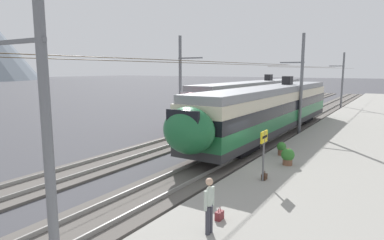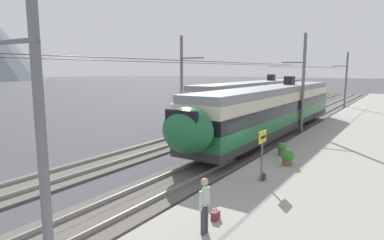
{
  "view_description": "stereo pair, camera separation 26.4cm",
  "coord_description": "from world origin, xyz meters",
  "px_view_note": "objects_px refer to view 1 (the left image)",
  "views": [
    {
      "loc": [
        -15.06,
        -7.28,
        5.11
      ],
      "look_at": [
        0.77,
        2.85,
        2.23
      ],
      "focal_mm": 30.86,
      "sensor_mm": 36.0,
      "label": 1
    },
    {
      "loc": [
        -14.92,
        -7.5,
        5.11
      ],
      "look_at": [
        0.77,
        2.85,
        2.23
      ],
      "focal_mm": 30.86,
      "sensor_mm": 36.0,
      "label": 2
    }
  ],
  "objects_px": {
    "catenary_mast_west": "(43,118)",
    "handbag_near_sign": "(264,177)",
    "handbag_beside_passenger": "(219,215)",
    "potted_plant_by_shelter": "(288,156)",
    "platform_sign": "(264,144)",
    "catenary_mast_mid": "(300,83)",
    "train_near_platform": "(271,108)",
    "passenger_walking": "(209,203)",
    "train_far_track": "(254,97)",
    "catenary_mast_east": "(342,80)",
    "potted_plant_platform_edge": "(281,148)",
    "catenary_mast_far_side": "(182,82)"
  },
  "relations": [
    {
      "from": "catenary_mast_east",
      "to": "train_near_platform",
      "type": "bearing_deg",
      "value": 176.3
    },
    {
      "from": "train_near_platform",
      "to": "catenary_mast_east",
      "type": "bearing_deg",
      "value": -3.7
    },
    {
      "from": "train_near_platform",
      "to": "handbag_beside_passenger",
      "type": "height_order",
      "value": "train_near_platform"
    },
    {
      "from": "train_near_platform",
      "to": "potted_plant_by_shelter",
      "type": "relative_size",
      "value": 28.14
    },
    {
      "from": "catenary_mast_far_side",
      "to": "potted_plant_platform_edge",
      "type": "relative_size",
      "value": 62.53
    },
    {
      "from": "catenary_mast_west",
      "to": "potted_plant_platform_edge",
      "type": "relative_size",
      "value": 62.53
    },
    {
      "from": "platform_sign",
      "to": "catenary_mast_far_side",
      "type": "bearing_deg",
      "value": 49.15
    },
    {
      "from": "handbag_beside_passenger",
      "to": "handbag_near_sign",
      "type": "bearing_deg",
      "value": 2.29
    },
    {
      "from": "train_near_platform",
      "to": "passenger_walking",
      "type": "xyz_separation_m",
      "value": [
        -16.09,
        -3.85,
        -0.93
      ]
    },
    {
      "from": "train_far_track",
      "to": "catenary_mast_east",
      "type": "relative_size",
      "value": 0.55
    },
    {
      "from": "train_far_track",
      "to": "platform_sign",
      "type": "bearing_deg",
      "value": -156.84
    },
    {
      "from": "catenary_mast_far_side",
      "to": "potted_plant_by_shelter",
      "type": "bearing_deg",
      "value": -119.44
    },
    {
      "from": "passenger_walking",
      "to": "catenary_mast_east",
      "type": "bearing_deg",
      "value": 3.51
    },
    {
      "from": "handbag_beside_passenger",
      "to": "potted_plant_by_shelter",
      "type": "distance_m",
      "value": 7.3
    },
    {
      "from": "catenary_mast_mid",
      "to": "potted_plant_by_shelter",
      "type": "height_order",
      "value": "catenary_mast_mid"
    },
    {
      "from": "catenary_mast_far_side",
      "to": "handbag_near_sign",
      "type": "distance_m",
      "value": 13.94
    },
    {
      "from": "platform_sign",
      "to": "passenger_walking",
      "type": "height_order",
      "value": "platform_sign"
    },
    {
      "from": "train_far_track",
      "to": "potted_plant_by_shelter",
      "type": "distance_m",
      "value": 19.12
    },
    {
      "from": "catenary_mast_west",
      "to": "platform_sign",
      "type": "xyz_separation_m",
      "value": [
        8.75,
        -2.05,
        -2.06
      ]
    },
    {
      "from": "catenary_mast_east",
      "to": "potted_plant_by_shelter",
      "type": "bearing_deg",
      "value": -175.83
    },
    {
      "from": "catenary_mast_mid",
      "to": "platform_sign",
      "type": "xyz_separation_m",
      "value": [
        -13.19,
        -2.04,
        -2.12
      ]
    },
    {
      "from": "potted_plant_by_shelter",
      "to": "handbag_beside_passenger",
      "type": "bearing_deg",
      "value": 179.91
    },
    {
      "from": "catenary_mast_far_side",
      "to": "potted_plant_platform_edge",
      "type": "height_order",
      "value": "catenary_mast_far_side"
    },
    {
      "from": "passenger_walking",
      "to": "catenary_mast_far_side",
      "type": "bearing_deg",
      "value": 36.9
    },
    {
      "from": "train_far_track",
      "to": "passenger_walking",
      "type": "bearing_deg",
      "value": -160.63
    },
    {
      "from": "catenary_mast_west",
      "to": "platform_sign",
      "type": "height_order",
      "value": "catenary_mast_west"
    },
    {
      "from": "catenary_mast_mid",
      "to": "platform_sign",
      "type": "distance_m",
      "value": 13.51
    },
    {
      "from": "potted_plant_by_shelter",
      "to": "catenary_mast_mid",
      "type": "bearing_deg",
      "value": 12.29
    },
    {
      "from": "catenary_mast_west",
      "to": "potted_plant_platform_edge",
      "type": "bearing_deg",
      "value": -5.76
    },
    {
      "from": "catenary_mast_east",
      "to": "passenger_walking",
      "type": "xyz_separation_m",
      "value": [
        -38.81,
        -2.38,
        -2.53
      ]
    },
    {
      "from": "train_far_track",
      "to": "handbag_beside_passenger",
      "type": "relative_size",
      "value": 63.51
    },
    {
      "from": "catenary_mast_mid",
      "to": "train_near_platform",
      "type": "bearing_deg",
      "value": 147.82
    },
    {
      "from": "catenary_mast_far_side",
      "to": "handbag_beside_passenger",
      "type": "height_order",
      "value": "catenary_mast_far_side"
    },
    {
      "from": "train_near_platform",
      "to": "potted_plant_by_shelter",
      "type": "xyz_separation_m",
      "value": [
        -7.85,
        -3.7,
        -1.4
      ]
    },
    {
      "from": "catenary_mast_far_side",
      "to": "platform_sign",
      "type": "height_order",
      "value": "catenary_mast_far_side"
    },
    {
      "from": "train_near_platform",
      "to": "potted_plant_by_shelter",
      "type": "bearing_deg",
      "value": -154.78
    },
    {
      "from": "catenary_mast_west",
      "to": "catenary_mast_mid",
      "type": "xyz_separation_m",
      "value": [
        21.94,
        -0.0,
        0.06
      ]
    },
    {
      "from": "catenary_mast_east",
      "to": "platform_sign",
      "type": "height_order",
      "value": "catenary_mast_east"
    },
    {
      "from": "catenary_mast_mid",
      "to": "catenary_mast_east",
      "type": "xyz_separation_m",
      "value": [
        20.37,
        0.01,
        -0.26
      ]
    },
    {
      "from": "passenger_walking",
      "to": "potted_plant_by_shelter",
      "type": "distance_m",
      "value": 8.26
    },
    {
      "from": "train_far_track",
      "to": "catenary_mast_far_side",
      "type": "height_order",
      "value": "catenary_mast_far_side"
    },
    {
      "from": "catenary_mast_east",
      "to": "potted_plant_by_shelter",
      "type": "distance_m",
      "value": 30.79
    },
    {
      "from": "catenary_mast_mid",
      "to": "potted_plant_platform_edge",
      "type": "xyz_separation_m",
      "value": [
        -8.47,
        -1.36,
        -3.3
      ]
    },
    {
      "from": "catenary_mast_west",
      "to": "handbag_near_sign",
      "type": "distance_m",
      "value": 9.87
    },
    {
      "from": "passenger_walking",
      "to": "potted_plant_by_shelter",
      "type": "relative_size",
      "value": 1.97
    },
    {
      "from": "passenger_walking",
      "to": "handbag_near_sign",
      "type": "distance_m",
      "value": 5.55
    },
    {
      "from": "catenary_mast_far_side",
      "to": "potted_plant_platform_edge",
      "type": "bearing_deg",
      "value": -113.57
    },
    {
      "from": "catenary_mast_mid",
      "to": "potted_plant_platform_edge",
      "type": "relative_size",
      "value": 62.53
    },
    {
      "from": "catenary_mast_west",
      "to": "handbag_beside_passenger",
      "type": "relative_size",
      "value": 115.01
    },
    {
      "from": "catenary_mast_west",
      "to": "catenary_mast_mid",
      "type": "bearing_deg",
      "value": -0.01
    }
  ]
}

